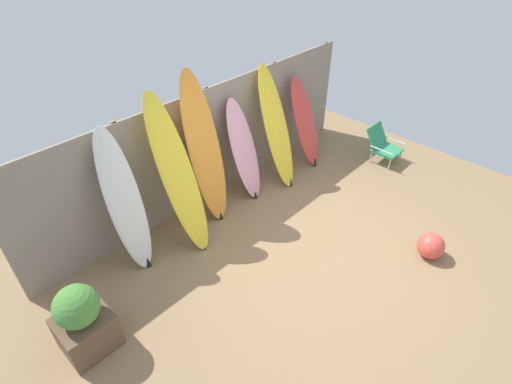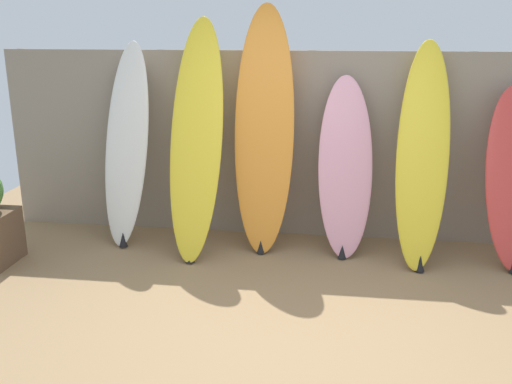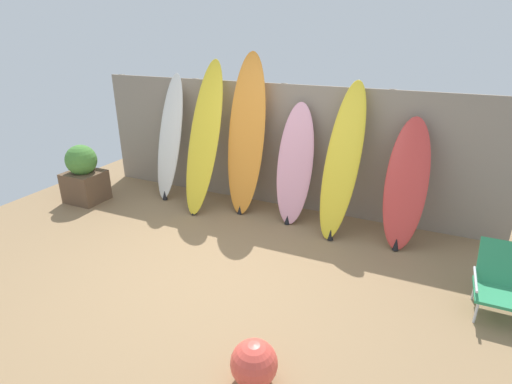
{
  "view_description": "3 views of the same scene",
  "coord_description": "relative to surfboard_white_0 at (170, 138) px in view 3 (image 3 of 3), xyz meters",
  "views": [
    {
      "loc": [
        -3.37,
        -2.15,
        3.98
      ],
      "look_at": [
        -0.26,
        0.8,
        0.75
      ],
      "focal_mm": 28.0,
      "sensor_mm": 36.0,
      "label": 1
    },
    {
      "loc": [
        0.21,
        -3.43,
        2.02
      ],
      "look_at": [
        -0.31,
        0.4,
        0.89
      ],
      "focal_mm": 40.0,
      "sensor_mm": 36.0,
      "label": 2
    },
    {
      "loc": [
        1.99,
        -3.27,
        2.48
      ],
      "look_at": [
        0.18,
        0.7,
        0.71
      ],
      "focal_mm": 28.0,
      "sensor_mm": 36.0,
      "label": 3
    }
  ],
  "objects": [
    {
      "name": "surfboard_yellow_4",
      "position": [
        2.7,
        -0.11,
        0.01
      ],
      "size": [
        0.53,
        0.87,
        1.92
      ],
      "color": "yellow",
      "rests_on": "ground"
    },
    {
      "name": "surfboard_red_5",
      "position": [
        3.49,
        -0.1,
        -0.18
      ],
      "size": [
        0.51,
        0.68,
        1.54
      ],
      "color": "#D13D38",
      "rests_on": "ground"
    },
    {
      "name": "surfboard_white_0",
      "position": [
        0.0,
        0.0,
        0.0
      ],
      "size": [
        0.5,
        0.65,
        1.9
      ],
      "color": "white",
      "rests_on": "ground"
    },
    {
      "name": "surfboard_orange_2",
      "position": [
        1.31,
        0.0,
        0.16
      ],
      "size": [
        0.56,
        0.57,
        2.23
      ],
      "color": "orange",
      "rests_on": "ground"
    },
    {
      "name": "planter_box",
      "position": [
        -1.09,
        -0.77,
        -0.52
      ],
      "size": [
        0.54,
        0.5,
        0.89
      ],
      "color": "brown",
      "rests_on": "ground"
    },
    {
      "name": "surfboard_yellow_1",
      "position": [
        0.71,
        -0.16,
        0.11
      ],
      "size": [
        0.47,
        0.89,
        2.12
      ],
      "color": "yellow",
      "rests_on": "ground"
    },
    {
      "name": "surfboard_pink_3",
      "position": [
        2.05,
        -0.02,
        -0.15
      ],
      "size": [
        0.53,
        0.6,
        1.6
      ],
      "color": "pink",
      "rests_on": "ground"
    },
    {
      "name": "ground",
      "position": [
        1.71,
        -1.65,
        -0.94
      ],
      "size": [
        7.68,
        7.68,
        0.0
      ],
      "primitive_type": "plane",
      "color": "#8E704C"
    },
    {
      "name": "fence_back",
      "position": [
        1.71,
        0.36,
        -0.04
      ],
      "size": [
        6.08,
        0.11,
        1.8
      ],
      "color": "gray",
      "rests_on": "ground"
    },
    {
      "name": "beach_ball",
      "position": [
        2.74,
        -2.86,
        -0.76
      ],
      "size": [
        0.36,
        0.36,
        0.36
      ],
      "primitive_type": "sphere",
      "color": "#E54C3F",
      "rests_on": "ground"
    },
    {
      "name": "beach_chair",
      "position": [
        4.5,
        -1.12,
        -0.62
      ],
      "size": [
        0.5,
        0.58,
        0.63
      ],
      "rotation": [
        0.0,
        0.0,
        -0.08
      ],
      "color": "silver",
      "rests_on": "ground"
    }
  ]
}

